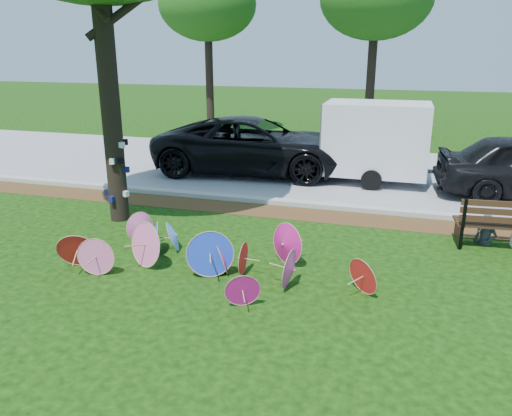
{
  "coord_description": "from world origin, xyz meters",
  "views": [
    {
      "loc": [
        3.2,
        -7.08,
        3.95
      ],
      "look_at": [
        0.5,
        2.0,
        0.9
      ],
      "focal_mm": 35.0,
      "sensor_mm": 36.0,
      "label": 1
    }
  ],
  "objects": [
    {
      "name": "parasol_pile",
      "position": [
        -0.28,
        0.78,
        0.37
      ],
      "size": [
        5.97,
        2.56,
        0.88
      ],
      "color": "pink",
      "rests_on": "ground"
    },
    {
      "name": "bg_trees",
      "position": [
        2.06,
        15.01,
        5.77
      ],
      "size": [
        20.36,
        5.46,
        7.4
      ],
      "color": "black",
      "rests_on": "ground"
    },
    {
      "name": "street",
      "position": [
        0.0,
        9.35,
        0.01
      ],
      "size": [
        90.0,
        8.0,
        0.01
      ],
      "primitive_type": "cube",
      "color": "gray",
      "rests_on": "ground"
    },
    {
      "name": "mulch_strip",
      "position": [
        0.0,
        4.5,
        0.01
      ],
      "size": [
        90.0,
        1.0,
        0.01
      ],
      "primitive_type": "cube",
      "color": "#472D16",
      "rests_on": "ground"
    },
    {
      "name": "cargo_trailer",
      "position": [
        2.42,
        8.22,
        1.36
      ],
      "size": [
        3.03,
        1.93,
        2.72
      ],
      "primitive_type": "cube",
      "rotation": [
        0.0,
        0.0,
        0.0
      ],
      "color": "silver",
      "rests_on": "ground"
    },
    {
      "name": "curb",
      "position": [
        0.0,
        5.2,
        0.06
      ],
      "size": [
        90.0,
        0.3,
        0.12
      ],
      "primitive_type": "cube",
      "color": "#B7B5AD",
      "rests_on": "ground"
    },
    {
      "name": "black_van",
      "position": [
        -1.43,
        8.35,
        0.9
      ],
      "size": [
        6.71,
        3.53,
        1.8
      ],
      "primitive_type": "imported",
      "rotation": [
        0.0,
        0.0,
        1.66
      ],
      "color": "black",
      "rests_on": "ground"
    },
    {
      "name": "person_left",
      "position": [
        5.04,
        3.68,
        0.63
      ],
      "size": [
        0.54,
        0.44,
        1.26
      ],
      "primitive_type": "imported",
      "rotation": [
        0.0,
        0.0,
        -0.35
      ],
      "color": "#353D49",
      "rests_on": "ground"
    },
    {
      "name": "park_bench",
      "position": [
        5.39,
        3.63,
        0.53
      ],
      "size": [
        2.1,
        0.95,
        1.07
      ],
      "primitive_type": null,
      "rotation": [
        0.0,
        0.0,
        0.09
      ],
      "color": "black",
      "rests_on": "ground"
    },
    {
      "name": "ground",
      "position": [
        0.0,
        0.0,
        0.0
      ],
      "size": [
        90.0,
        90.0,
        0.0
      ],
      "primitive_type": "plane",
      "color": "black",
      "rests_on": "ground"
    }
  ]
}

